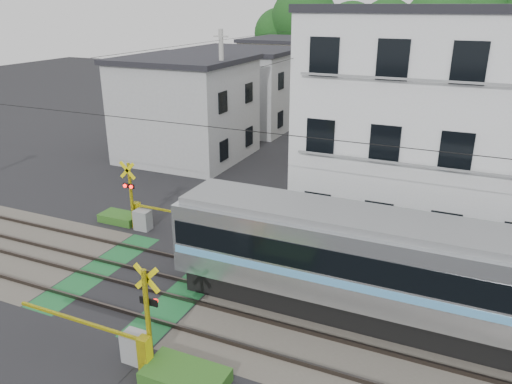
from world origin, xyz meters
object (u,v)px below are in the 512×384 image
at_px(crossing_signal_near, 136,342).
at_px(pedestrian, 330,117).
at_px(apartment_block, 432,121).
at_px(crossing_signal_far, 141,214).

distance_m(crossing_signal_near, pedestrian, 29.79).
relative_size(apartment_block, pedestrian, 6.43).
bearing_deg(pedestrian, crossing_signal_far, 101.81).
bearing_deg(crossing_signal_near, apartment_block, 65.78).
bearing_deg(apartment_block, crossing_signal_near, -114.22).
relative_size(crossing_signal_far, apartment_block, 0.46).
relative_size(crossing_signal_near, apartment_block, 0.46).
bearing_deg(crossing_signal_near, pedestrian, 96.07).
distance_m(crossing_signal_far, pedestrian, 22.41).
relative_size(crossing_signal_far, pedestrian, 2.99).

